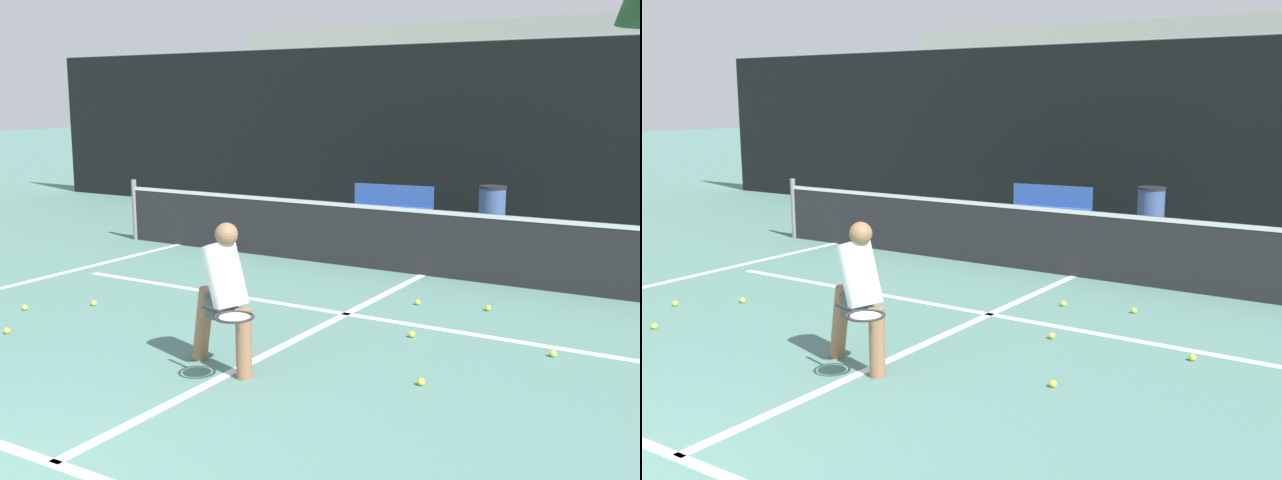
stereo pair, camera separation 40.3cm
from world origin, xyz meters
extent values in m
cube|color=white|center=(0.00, 1.23, 0.00)|extent=(11.00, 0.10, 0.01)
cube|color=white|center=(0.00, 5.45, 0.00)|extent=(8.25, 0.10, 0.01)
cube|color=white|center=(0.00, 4.48, 0.00)|extent=(0.10, 6.50, 0.01)
cube|color=white|center=(-4.51, 4.48, 0.00)|extent=(0.10, 7.50, 0.01)
cylinder|color=slate|center=(-5.50, 7.73, 0.53)|extent=(0.09, 0.09, 1.07)
cube|color=#232326|center=(0.00, 7.73, 0.47)|extent=(11.00, 0.02, 0.95)
cube|color=white|center=(0.00, 7.73, 0.92)|extent=(11.00, 0.03, 0.06)
cube|color=black|center=(0.00, 12.15, 1.76)|extent=(24.00, 0.06, 3.53)
cylinder|color=slate|center=(0.00, 12.15, 3.55)|extent=(24.00, 0.04, 0.04)
cylinder|color=#8C6042|center=(0.18, 3.20, 0.32)|extent=(0.15, 0.15, 0.64)
cylinder|color=#8C6042|center=(-0.41, 3.37, 0.36)|extent=(0.32, 0.22, 0.74)
cylinder|color=#3F474C|center=(-0.13, 3.29, 0.61)|extent=(0.31, 0.31, 0.19)
cylinder|color=white|center=(-0.07, 3.27, 0.90)|extent=(0.50, 0.38, 0.68)
sphere|color=#8C6042|center=(-0.03, 3.26, 1.28)|extent=(0.21, 0.21, 0.21)
cylinder|color=#262628|center=(0.00, 3.00, 0.66)|extent=(0.30, 0.11, 0.03)
torus|color=#262628|center=(0.30, 2.92, 0.66)|extent=(0.42, 0.42, 0.02)
cylinder|color=beige|center=(0.30, 2.92, 0.66)|extent=(0.32, 0.32, 0.01)
sphere|color=#D1E033|center=(2.43, 5.17, 0.03)|extent=(0.07, 0.07, 0.07)
sphere|color=#D1E033|center=(-2.06, 5.40, 0.03)|extent=(0.07, 0.07, 0.07)
sphere|color=#D1E033|center=(1.62, 3.83, 0.03)|extent=(0.07, 0.07, 0.07)
sphere|color=#D1E033|center=(0.56, 6.24, 0.03)|extent=(0.07, 0.07, 0.07)
sphere|color=#D1E033|center=(-2.76, 2.97, 0.03)|extent=(0.07, 0.07, 0.07)
sphere|color=#D1E033|center=(1.38, 6.42, 0.03)|extent=(0.07, 0.07, 0.07)
sphere|color=#D1E033|center=(-3.36, 3.67, 0.03)|extent=(0.07, 0.07, 0.07)
sphere|color=#D1E033|center=(-2.80, 4.22, 0.03)|extent=(0.07, 0.07, 0.07)
sphere|color=#D1E033|center=(1.01, 5.03, 0.03)|extent=(0.07, 0.07, 0.07)
cube|color=#2D519E|center=(-1.97, 10.83, 0.44)|extent=(1.60, 0.53, 0.04)
cube|color=#2D519E|center=(-1.98, 11.01, 0.65)|extent=(1.57, 0.21, 0.42)
cube|color=#333338|center=(-2.59, 10.76, 0.22)|extent=(0.06, 0.32, 0.44)
cube|color=#333338|center=(-1.34, 10.90, 0.22)|extent=(0.06, 0.32, 0.44)
cylinder|color=#384C7F|center=(-0.08, 11.10, 0.45)|extent=(0.47, 0.47, 0.90)
cylinder|color=black|center=(-0.08, 11.10, 0.92)|extent=(0.50, 0.50, 0.04)
camera|label=1|loc=(3.98, -1.94, 2.45)|focal=42.00mm
camera|label=2|loc=(4.32, -1.72, 2.45)|focal=42.00mm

